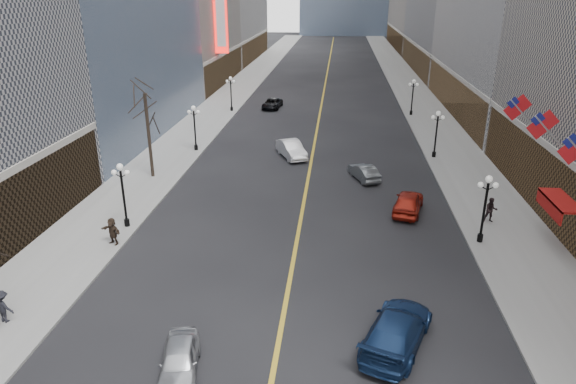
% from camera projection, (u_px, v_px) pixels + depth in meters
% --- Properties ---
extents(sidewalk_east, '(6.00, 230.00, 0.15)m').
position_uv_depth(sidewalk_east, '(424.00, 109.00, 69.99)').
color(sidewalk_east, gray).
rests_on(sidewalk_east, ground).
extents(sidewalk_west, '(6.00, 230.00, 0.15)m').
position_uv_depth(sidewalk_west, '(222.00, 105.00, 72.54)').
color(sidewalk_west, gray).
rests_on(sidewalk_west, ground).
extents(lane_line, '(0.25, 200.00, 0.02)m').
position_uv_depth(lane_line, '(323.00, 93.00, 80.53)').
color(lane_line, gold).
rests_on(lane_line, ground).
extents(streetlamp_east_1, '(1.26, 0.44, 4.52)m').
position_uv_depth(streetlamp_east_1, '(486.00, 202.00, 32.15)').
color(streetlamp_east_1, black).
rests_on(streetlamp_east_1, sidewalk_east).
extents(streetlamp_east_2, '(1.26, 0.44, 4.52)m').
position_uv_depth(streetlamp_east_2, '(437.00, 129.00, 48.80)').
color(streetlamp_east_2, black).
rests_on(streetlamp_east_2, sidewalk_east).
extents(streetlamp_east_3, '(1.26, 0.44, 4.52)m').
position_uv_depth(streetlamp_east_3, '(413.00, 93.00, 65.44)').
color(streetlamp_east_3, black).
rests_on(streetlamp_east_3, sidewalk_east).
extents(streetlamp_west_1, '(1.26, 0.44, 4.52)m').
position_uv_depth(streetlamp_west_1, '(123.00, 189.00, 34.31)').
color(streetlamp_west_1, black).
rests_on(streetlamp_west_1, sidewalk_west).
extents(streetlamp_west_2, '(1.26, 0.44, 4.52)m').
position_uv_depth(streetlamp_west_2, '(194.00, 123.00, 50.95)').
color(streetlamp_west_2, black).
rests_on(streetlamp_west_2, sidewalk_west).
extents(streetlamp_west_3, '(1.26, 0.44, 4.52)m').
position_uv_depth(streetlamp_west_3, '(231.00, 90.00, 67.60)').
color(streetlamp_west_3, black).
rests_on(streetlamp_west_3, sidewalk_west).
extents(flag_4, '(2.87, 0.12, 2.87)m').
position_uv_depth(flag_4, '(545.00, 127.00, 32.06)').
color(flag_4, '#B2B2B7').
rests_on(flag_4, ground).
extents(flag_5, '(2.87, 0.12, 2.87)m').
position_uv_depth(flag_5, '(520.00, 110.00, 36.68)').
color(flag_5, '#B2B2B7').
rests_on(flag_5, ground).
extents(awning_c, '(1.40, 4.00, 0.93)m').
position_uv_depth(awning_c, '(558.00, 202.00, 31.69)').
color(awning_c, maroon).
rests_on(awning_c, ground).
extents(theatre_marquee, '(2.00, 0.55, 12.00)m').
position_uv_depth(theatre_marquee, '(220.00, 12.00, 77.55)').
color(theatre_marquee, red).
rests_on(theatre_marquee, ground).
extents(tree_west_far, '(3.60, 3.60, 7.92)m').
position_uv_depth(tree_west_far, '(146.00, 107.00, 42.48)').
color(tree_west_far, '#2D231C').
rests_on(tree_west_far, sidewalk_west).
extents(car_nb_near, '(2.32, 4.20, 1.35)m').
position_uv_depth(car_nb_near, '(179.00, 360.00, 21.78)').
color(car_nb_near, silver).
rests_on(car_nb_near, ground).
extents(car_nb_mid, '(3.60, 5.21, 1.63)m').
position_uv_depth(car_nb_mid, '(292.00, 149.00, 49.91)').
color(car_nb_mid, silver).
rests_on(car_nb_mid, ground).
extents(car_nb_far, '(2.62, 4.98, 1.33)m').
position_uv_depth(car_nb_far, '(272.00, 104.00, 70.28)').
color(car_nb_far, black).
rests_on(car_nb_far, ground).
extents(car_sb_near, '(4.27, 6.24, 1.68)m').
position_uv_depth(car_sb_near, '(397.00, 330.00, 23.46)').
color(car_sb_near, navy).
rests_on(car_sb_near, ground).
extents(car_sb_mid, '(2.98, 5.03, 1.60)m').
position_uv_depth(car_sb_mid, '(408.00, 202.00, 37.57)').
color(car_sb_mid, '#A01E11').
rests_on(car_sb_mid, ground).
extents(car_sb_far, '(2.81, 4.30, 1.34)m').
position_uv_depth(car_sb_far, '(364.00, 172.00, 44.11)').
color(car_sb_far, '#575C60').
rests_on(car_sb_far, ground).
extents(ped_east_walk, '(0.90, 0.54, 1.79)m').
position_uv_depth(ped_east_walk, '(491.00, 210.00, 35.62)').
color(ped_east_walk, black).
rests_on(ped_east_walk, sidewalk_east).
extents(ped_west_walk, '(1.18, 0.70, 1.71)m').
position_uv_depth(ped_west_walk, '(3.00, 306.00, 24.89)').
color(ped_west_walk, black).
rests_on(ped_west_walk, sidewalk_west).
extents(ped_west_far, '(1.69, 1.15, 1.78)m').
position_uv_depth(ped_west_far, '(112.00, 231.00, 32.54)').
color(ped_west_far, '#2F231A').
rests_on(ped_west_far, sidewalk_west).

